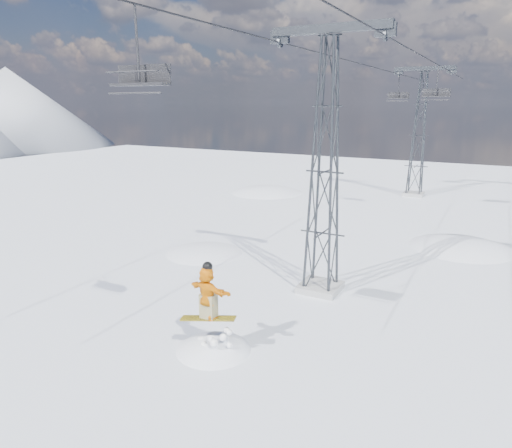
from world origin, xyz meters
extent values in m
plane|color=white|center=(0.00, 0.00, 0.00)|extent=(120.00, 120.00, 0.00)
sphere|color=white|center=(-7.00, 10.00, -7.65)|extent=(16.00, 16.00, 16.00)
sphere|color=white|center=(6.00, 18.00, -9.50)|extent=(20.00, 20.00, 20.00)
sphere|color=white|center=(-12.00, 28.00, -10.40)|extent=(22.00, 22.00, 22.00)
cube|color=#999999|center=(0.80, 8.00, 0.15)|extent=(1.80, 1.80, 0.30)
cube|color=#2F3337|center=(0.80, 8.00, 11.25)|extent=(5.00, 0.35, 0.35)
cube|color=#2F3337|center=(-1.40, 8.00, 11.05)|extent=(0.80, 0.25, 0.50)
cube|color=#2F3337|center=(3.00, 8.00, 11.05)|extent=(0.80, 0.25, 0.50)
cube|color=#999999|center=(0.80, 33.00, 0.15)|extent=(1.80, 1.80, 0.30)
cube|color=#2F3337|center=(0.80, 33.00, 11.25)|extent=(5.00, 0.35, 0.35)
cube|color=#2F3337|center=(-1.40, 33.00, 11.05)|extent=(0.80, 0.25, 0.50)
cube|color=#2F3337|center=(3.00, 33.00, 11.05)|extent=(0.80, 0.25, 0.50)
cylinder|color=black|center=(-1.40, 19.50, 10.85)|extent=(0.06, 51.00, 0.06)
cylinder|color=black|center=(3.00, 19.50, 10.85)|extent=(0.06, 51.00, 0.06)
cone|color=slate|center=(-78.00, 48.00, 7.50)|extent=(38.00, 38.00, 15.00)
sphere|color=white|center=(-0.68, 1.29, -1.75)|extent=(4.40, 4.40, 4.40)
cube|color=gold|center=(-0.68, 0.99, 1.34)|extent=(1.93, 0.89, 0.23)
imported|color=orange|center=(-0.68, 0.99, 2.28)|extent=(1.77, 0.80, 1.84)
cube|color=#897F54|center=(-0.68, 0.99, 1.78)|extent=(0.57, 0.47, 0.85)
sphere|color=black|center=(-0.68, 0.99, 3.18)|extent=(0.34, 0.34, 0.34)
cylinder|color=#232325|center=(-1.40, -0.85, 9.86)|extent=(0.07, 0.07, 1.99)
cube|color=#232325|center=(-1.40, -0.85, 8.86)|extent=(1.81, 0.41, 0.07)
cube|color=#232325|center=(-1.40, -0.65, 9.13)|extent=(1.81, 0.05, 0.50)
cylinder|color=#232325|center=(-1.40, -1.08, 8.64)|extent=(1.81, 0.05, 0.05)
cylinder|color=#232325|center=(-1.40, -1.12, 9.18)|extent=(1.81, 0.05, 0.05)
cylinder|color=#232325|center=(3.00, 24.23, 9.82)|extent=(0.07, 0.07, 2.06)
cube|color=#232325|center=(3.00, 24.23, 8.79)|extent=(1.87, 0.42, 0.07)
cube|color=#232325|center=(3.00, 24.44, 9.07)|extent=(1.87, 0.06, 0.51)
cylinder|color=#232325|center=(3.00, 24.00, 8.56)|extent=(1.87, 0.06, 0.06)
cylinder|color=#232325|center=(3.00, 23.95, 9.12)|extent=(1.87, 0.05, 0.05)
cylinder|color=#232325|center=(-1.40, 33.52, 9.80)|extent=(0.08, 0.08, 2.09)
cube|color=#232325|center=(-1.40, 33.52, 8.76)|extent=(1.90, 0.43, 0.08)
cube|color=#232325|center=(-1.40, 33.73, 9.04)|extent=(1.90, 0.06, 0.52)
cylinder|color=#232325|center=(-1.40, 33.28, 8.52)|extent=(1.90, 0.06, 0.06)
cylinder|color=#232325|center=(-1.40, 33.24, 9.09)|extent=(1.90, 0.05, 0.05)
camera|label=1|loc=(7.33, -10.67, 8.40)|focal=32.00mm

